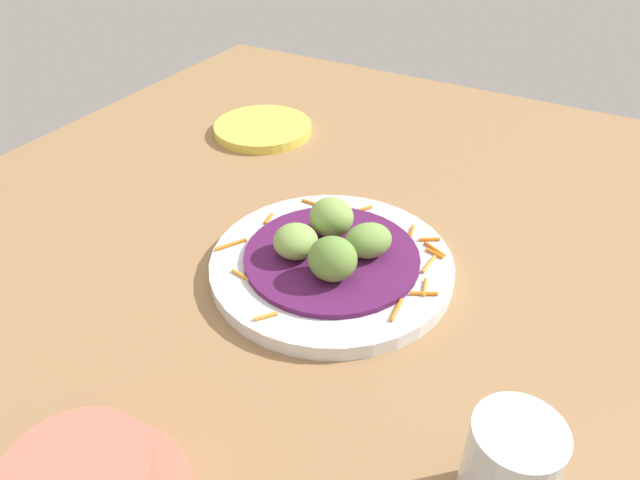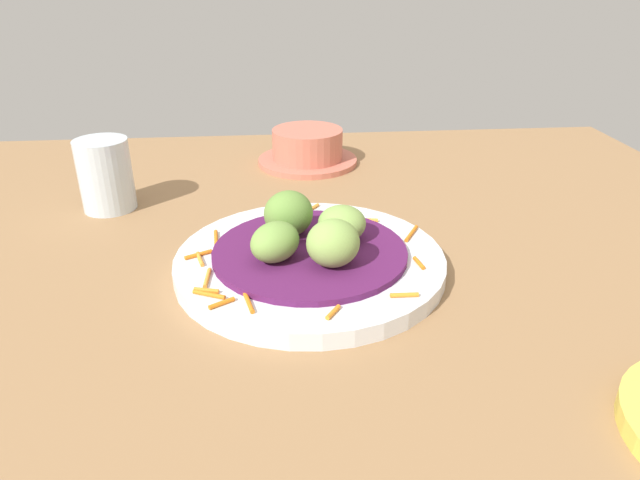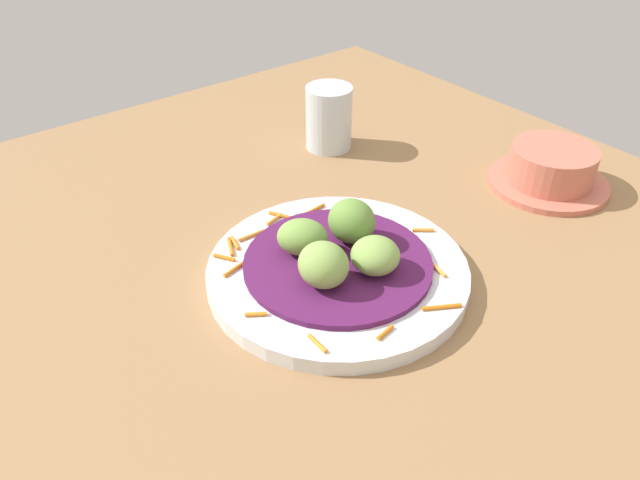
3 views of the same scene
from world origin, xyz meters
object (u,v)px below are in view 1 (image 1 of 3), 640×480
Objects in this scene: guac_scoop_left at (333,259)px; side_plate_small at (263,128)px; guac_scoop_right at (331,217)px; main_plate at (332,265)px; guac_scoop_back at (296,241)px; water_glass at (509,470)px; guac_scoop_center at (368,240)px.

guac_scoop_left is 0.33× the size of side_plate_small.
guac_scoop_left is 1.01× the size of guac_scoop_right.
main_plate reaches higher than side_plate_small.
guac_scoop_back reaches higher than main_plate.
guac_scoop_right is at bearing 74.32° from guac_scoop_back.
guac_scoop_left is 1.04× the size of guac_scoop_back.
guac_scoop_right is 33.19cm from side_plate_small.
guac_scoop_left is 7.81cm from guac_scoop_right.
main_plate is 5.51cm from guac_scoop_left.
guac_scoop_right is at bearing 140.12° from water_glass.
guac_scoop_left reaches higher than guac_scoop_center.
guac_scoop_left is at bearing -105.68° from guac_scoop_center.
guac_scoop_left is 0.58× the size of water_glass.
water_glass reaches higher than side_plate_small.
side_plate_small is 1.77× the size of water_glass.
main_plate is at bearing 142.80° from water_glass.
guac_scoop_right is (-5.32, 1.49, 0.38)cm from guac_scoop_center.
guac_scoop_back is (-3.41, -1.91, 3.27)cm from main_plate.
guac_scoop_center is at bearing 29.32° from guac_scoop_back.
guac_scoop_center is at bearing -15.68° from guac_scoop_right.
guac_scoop_back is 0.31× the size of side_plate_small.
guac_scoop_left is 5.56cm from guac_scoop_back.
guac_scoop_left reaches higher than main_plate.
guac_scoop_right reaches higher than guac_scoop_center.
water_glass reaches higher than guac_scoop_center.
main_plate is 5.27× the size of guac_scoop_left.
guac_scoop_center is at bearing -38.53° from side_plate_small.
guac_scoop_left is 40.65cm from side_plate_small.
guac_scoop_center is 28.41cm from water_glass.
main_plate is 5.42cm from guac_scoop_right.
main_plate is at bearing -44.19° from side_plate_small.
main_plate is at bearing 29.32° from guac_scoop_back.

